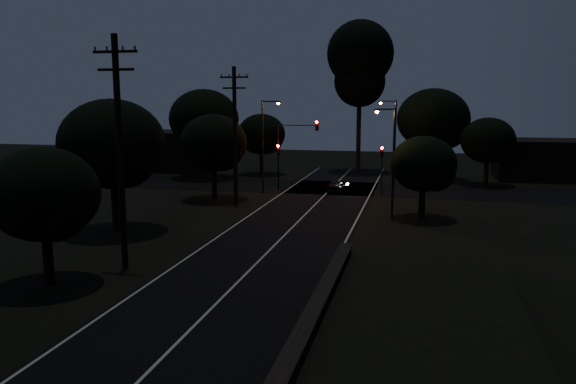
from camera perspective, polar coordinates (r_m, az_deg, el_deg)
The scene contains 21 objects.
road_surface at distance 41.36m, azimuth 2.23°, elevation -1.84°, with size 60.00×70.00×0.03m.
utility_pole_mid at distance 27.45m, azimuth -16.73°, elevation 4.16°, with size 2.20×0.30×11.00m.
utility_pole_far at distance 43.02m, azimuth -5.41°, elevation 5.92°, with size 2.20×0.30×10.50m.
tree_left_b at distance 26.09m, azimuth -23.40°, elevation -0.48°, with size 4.77×4.77×6.07m.
tree_left_c at distance 35.55m, azimuth -17.21°, elevation 4.44°, with size 6.43×6.43×8.12m.
tree_left_d at distance 45.63m, azimuth -7.40°, elevation 4.80°, with size 5.44×5.44×6.90m.
tree_far_nw at distance 61.00m, azimuth -2.58°, elevation 5.78°, with size 5.17×5.17×6.54m.
tree_far_w at distance 58.65m, azimuth -8.35°, elevation 7.21°, with size 7.17×7.17×9.14m.
tree_far_ne at distance 58.65m, azimuth 14.79°, elevation 7.01°, with size 7.26×7.26×9.18m.
tree_far_e at distance 56.15m, azimuth 19.84°, elevation 4.84°, with size 5.05×5.05×6.41m.
tree_right_a at distance 38.89m, azimuth 13.82°, elevation 2.62°, with size 4.44×4.44×5.65m.
tall_pine at distance 64.20m, azimuth 7.33°, elevation 12.90°, with size 7.37×7.37×16.74m.
building_left at distance 66.96m, azimuth -11.36°, elevation 4.18°, with size 10.00×8.00×4.40m, color black.
building_right at distance 63.25m, azimuth 24.35°, elevation 3.05°, with size 9.00×7.00×4.00m, color black.
signal_left at distance 50.49m, azimuth -0.98°, elevation 3.45°, with size 0.28×0.35×4.10m.
signal_right at distance 49.09m, azimuth 9.51°, elevation 3.15°, with size 0.28×0.35×4.10m.
signal_mast at distance 49.98m, azimuth 0.89°, elevation 5.12°, with size 3.70×0.35×6.25m.
streetlight_a at distance 48.60m, azimuth -2.37°, elevation 5.34°, with size 1.66×0.26×8.00m.
streetlight_b at distance 52.89m, azimuth 10.61°, elevation 5.51°, with size 1.66×0.26×8.00m.
streetlight_c at distance 38.95m, azimuth 10.43°, elevation 3.77°, with size 1.46×0.26×7.50m.
car at distance 49.42m, azimuth 4.98°, elevation 0.59°, with size 1.26×3.13×1.07m, color black.
Camera 1 is at (7.60, -8.73, 8.04)m, focal length 35.00 mm.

